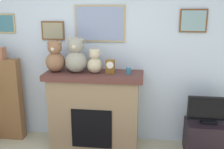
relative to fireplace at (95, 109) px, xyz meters
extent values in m
cube|color=silver|center=(-0.08, 0.30, 0.75)|extent=(5.20, 0.12, 2.60)
cube|color=tan|center=(0.05, 0.23, 1.19)|extent=(0.71, 0.02, 0.51)
cube|color=#8391B7|center=(0.05, 0.22, 1.19)|extent=(0.67, 0.00, 0.47)
cube|color=brown|center=(1.32, 0.23, 1.24)|extent=(0.36, 0.02, 0.31)
cube|color=#7EA1A8|center=(1.32, 0.22, 1.24)|extent=(0.32, 0.00, 0.27)
cube|color=tan|center=(-1.34, 0.23, 1.18)|extent=(0.27, 0.02, 0.28)
cube|color=teal|center=(-1.34, 0.22, 1.18)|extent=(0.23, 0.00, 0.24)
cube|color=brown|center=(-0.64, 0.23, 1.08)|extent=(0.33, 0.02, 0.27)
cube|color=gray|center=(-0.64, 0.22, 1.08)|extent=(0.29, 0.00, 0.23)
cube|color=#927959|center=(0.00, 0.00, -0.05)|extent=(1.23, 0.48, 1.01)
cube|color=brown|center=(0.00, 0.00, 0.50)|extent=(1.35, 0.54, 0.08)
cube|color=black|center=(0.00, -0.24, -0.19)|extent=(0.55, 0.02, 0.56)
cube|color=brown|center=(-1.36, 0.04, 0.07)|extent=(0.48, 0.16, 1.24)
cube|color=#9D6043|center=(-1.34, 0.04, 0.77)|extent=(0.05, 0.13, 0.17)
cube|color=black|center=(1.56, -0.06, -0.32)|extent=(0.57, 0.40, 0.46)
cube|color=black|center=(1.56, -0.06, -0.08)|extent=(0.20, 0.14, 0.04)
cube|color=black|center=(1.56, -0.06, 0.11)|extent=(0.58, 0.03, 0.33)
cube|color=black|center=(1.56, -0.08, 0.11)|extent=(0.54, 0.00, 0.29)
cylinder|color=teal|center=(0.48, -0.02, 0.58)|extent=(0.07, 0.07, 0.09)
cube|color=brown|center=(0.23, -0.02, 0.63)|extent=(0.12, 0.08, 0.19)
cylinder|color=white|center=(0.23, -0.06, 0.66)|extent=(0.10, 0.01, 0.10)
sphere|color=#895E41|center=(-0.54, -0.02, 0.67)|extent=(0.27, 0.27, 0.27)
sphere|color=#895E41|center=(-0.54, -0.02, 0.88)|extent=(0.20, 0.20, 0.20)
sphere|color=#895E41|center=(-0.61, -0.02, 0.94)|extent=(0.07, 0.07, 0.07)
sphere|color=#895E41|center=(-0.47, -0.02, 0.94)|extent=(0.07, 0.07, 0.07)
sphere|color=beige|center=(-0.54, -0.10, 0.87)|extent=(0.06, 0.06, 0.06)
sphere|color=gray|center=(-0.24, -0.02, 0.69)|extent=(0.30, 0.30, 0.30)
sphere|color=gray|center=(-0.24, -0.02, 0.92)|extent=(0.22, 0.22, 0.22)
sphere|color=gray|center=(-0.32, -0.02, 0.98)|extent=(0.08, 0.08, 0.08)
sphere|color=gray|center=(-0.17, -0.02, 0.98)|extent=(0.08, 0.08, 0.08)
sphere|color=beige|center=(-0.24, -0.10, 0.91)|extent=(0.07, 0.07, 0.07)
sphere|color=#C5B693|center=(0.02, -0.02, 0.64)|extent=(0.21, 0.21, 0.21)
sphere|color=#C5B693|center=(0.02, -0.02, 0.80)|extent=(0.15, 0.15, 0.15)
sphere|color=#C5B693|center=(-0.04, -0.02, 0.84)|extent=(0.05, 0.05, 0.05)
sphere|color=#C5B693|center=(0.07, -0.02, 0.84)|extent=(0.05, 0.05, 0.05)
sphere|color=beige|center=(0.02, -0.08, 0.79)|extent=(0.05, 0.05, 0.05)
camera|label=1|loc=(0.68, -3.42, 1.42)|focal=41.83mm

